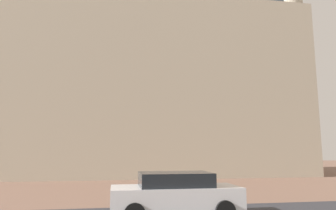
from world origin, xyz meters
TOP-DOWN VIEW (x-y plane):
  - landmark_building at (1.46, 29.27)m, footprint 29.39×11.88m
  - car_white at (0.20, 9.81)m, footprint 4.22×2.03m

SIDE VIEW (x-z plane):
  - car_white at x=0.20m, z-range -0.02..1.42m
  - landmark_building at x=1.46m, z-range -5.51..24.67m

